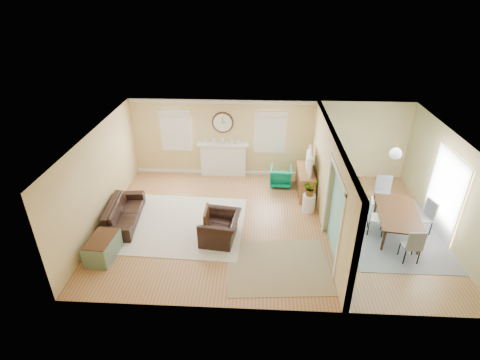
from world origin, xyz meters
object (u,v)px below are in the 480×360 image
object	(u,v)px
green_chair	(281,176)
sofa	(124,212)
credenza	(305,182)
dining_table	(398,223)
eames_chair	(220,228)

from	to	relation	value
green_chair	sofa	bearing A→B (deg)	32.54
credenza	dining_table	distance (m)	2.96
eames_chair	dining_table	size ratio (longest dim) A/B	0.59
credenza	dining_table	xyz separation A→B (m)	(2.21, -1.97, -0.08)
eames_chair	credenza	bearing A→B (deg)	143.28
eames_chair	green_chair	xyz separation A→B (m)	(1.67, 2.98, -0.04)
sofa	green_chair	size ratio (longest dim) A/B	2.92
sofa	dining_table	distance (m)	7.33
sofa	green_chair	world-z (taller)	green_chair
eames_chair	green_chair	world-z (taller)	eames_chair
sofa	dining_table	bearing A→B (deg)	-96.23
sofa	green_chair	xyz separation A→B (m)	(4.40, 2.32, 0.02)
eames_chair	credenza	world-z (taller)	credenza
eames_chair	credenza	size ratio (longest dim) A/B	0.77
sofa	eames_chair	xyz separation A→B (m)	(2.73, -0.66, 0.06)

